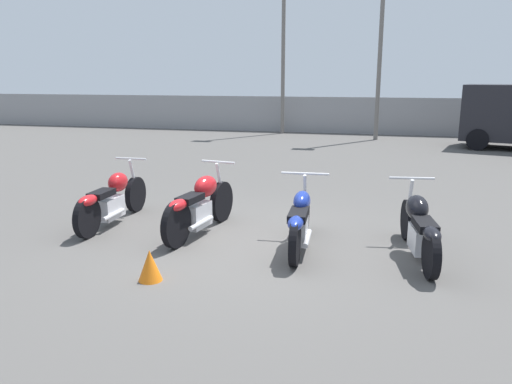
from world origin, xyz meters
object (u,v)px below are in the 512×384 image
Objects in this scene: motorcycle_slot_0 at (112,199)px; motorcycle_slot_3 at (419,227)px; light_pole_right at (383,6)px; traffic_cone_near at (150,265)px; light_pole_left at (284,9)px; motorcycle_slot_1 at (200,205)px; motorcycle_slot_2 at (300,221)px.

motorcycle_slot_0 is 4.78m from motorcycle_slot_3.
traffic_cone_near is at bearing -98.91° from light_pole_right.
light_pole_left is 1.05× the size of light_pole_right.
light_pole_right is at bearing -18.39° from light_pole_left.
light_pole_right is at bearing 85.28° from motorcycle_slot_3.
motorcycle_slot_1 is at bearing 167.11° from motorcycle_slot_3.
light_pole_right is at bearing 83.08° from motorcycle_slot_2.
light_pole_right is 3.81× the size of motorcycle_slot_0.
motorcycle_slot_3 is (4.76, -14.36, -4.65)m from light_pole_left.
motorcycle_slot_3 is (0.83, -13.05, -4.45)m from light_pole_right.
motorcycle_slot_3 is at bearing -86.36° from light_pole_right.
light_pole_left is 4.41× the size of motorcycle_slot_2.
light_pole_right is (3.93, -1.31, -0.21)m from light_pole_left.
light_pole_left is 4.16× the size of motorcycle_slot_1.
motorcycle_slot_0 is (-3.94, -12.67, -4.45)m from light_pole_right.
light_pole_left reaches higher than motorcycle_slot_1.
motorcycle_slot_2 is at bearing -3.17° from motorcycle_slot_1.
light_pole_left reaches higher than motorcycle_slot_3.
light_pole_left reaches higher than motorcycle_slot_2.
motorcycle_slot_0 is at bearing -90.04° from light_pole_left.
light_pole_left is at bearing 95.82° from traffic_cone_near.
motorcycle_slot_0 reaches higher than motorcycle_slot_3.
motorcycle_slot_2 is (3.18, -0.45, -0.00)m from motorcycle_slot_0.
light_pole_left is 14.73m from motorcycle_slot_0.
light_pole_right is at bearing 87.62° from motorcycle_slot_1.
light_pole_right is 13.81m from motorcycle_slot_3.
motorcycle_slot_0 is at bearing 168.42° from motorcycle_slot_2.
traffic_cone_near is (-3.13, -1.61, -0.23)m from motorcycle_slot_3.
light_pole_left is 16.77m from traffic_cone_near.
light_pole_left is 15.82m from motorcycle_slot_3.
motorcycle_slot_1 is at bearing -83.67° from light_pole_left.
motorcycle_slot_1 is at bearing 91.97° from traffic_cone_near.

